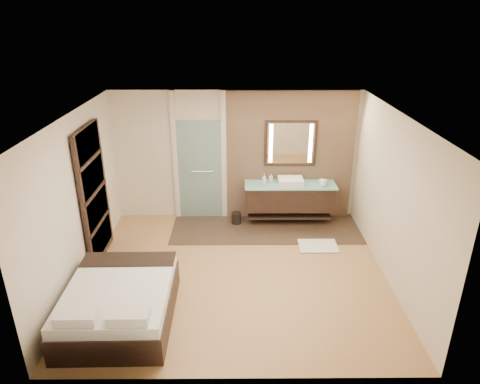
{
  "coord_description": "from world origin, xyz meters",
  "views": [
    {
      "loc": [
        0.02,
        -6.13,
        4.11
      ],
      "look_at": [
        0.07,
        0.6,
        1.25
      ],
      "focal_mm": 32.0,
      "sensor_mm": 36.0,
      "label": 1
    }
  ],
  "objects_px": {
    "bed": "(120,303)",
    "waste_bin": "(236,218)",
    "mirror_unit": "(291,143)",
    "vanity": "(290,197)"
  },
  "relations": [
    {
      "from": "waste_bin",
      "to": "mirror_unit",
      "type": "bearing_deg",
      "value": 15.57
    },
    {
      "from": "bed",
      "to": "waste_bin",
      "type": "relative_size",
      "value": 7.48
    },
    {
      "from": "vanity",
      "to": "bed",
      "type": "relative_size",
      "value": 1.0
    },
    {
      "from": "bed",
      "to": "waste_bin",
      "type": "xyz_separation_m",
      "value": [
        1.65,
        3.01,
        -0.17
      ]
    },
    {
      "from": "bed",
      "to": "waste_bin",
      "type": "bearing_deg",
      "value": 60.5
    },
    {
      "from": "mirror_unit",
      "to": "bed",
      "type": "relative_size",
      "value": 0.57
    },
    {
      "from": "vanity",
      "to": "waste_bin",
      "type": "bearing_deg",
      "value": -176.46
    },
    {
      "from": "mirror_unit",
      "to": "bed",
      "type": "distance_m",
      "value": 4.52
    },
    {
      "from": "vanity",
      "to": "bed",
      "type": "height_order",
      "value": "vanity"
    },
    {
      "from": "mirror_unit",
      "to": "waste_bin",
      "type": "xyz_separation_m",
      "value": [
        -1.1,
        -0.31,
        -1.53
      ]
    }
  ]
}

